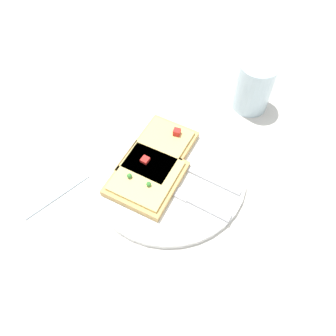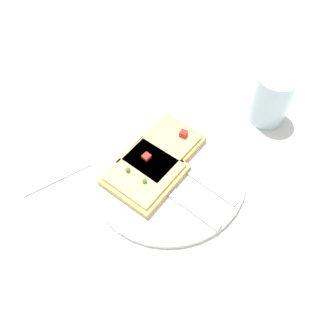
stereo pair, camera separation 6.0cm
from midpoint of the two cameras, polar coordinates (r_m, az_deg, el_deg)
name	(u,v)px [view 2 (the right image)]	position (r m, az deg, el deg)	size (l,w,h in m)	color
ground_plane	(168,174)	(0.61, 2.77, -1.35)	(4.00, 4.00, 0.00)	beige
plate	(168,173)	(0.61, 2.79, -1.04)	(0.29, 0.29, 0.01)	white
fork	(182,167)	(0.61, 5.23, 0.00)	(0.08, 0.21, 0.01)	#B7B7BC
knife	(179,198)	(0.57, 4.86, -5.44)	(0.08, 0.20, 0.01)	#B7B7BC
pizza_slice_main	(162,150)	(0.62, 1.72, 2.90)	(0.18, 0.15, 0.03)	tan
pizza_slice_corner	(145,174)	(0.59, -1.20, -1.32)	(0.16, 0.15, 0.03)	tan
crumb_scatter	(184,154)	(0.62, 5.62, 2.33)	(0.03, 0.07, 0.01)	tan
drinking_glass	(271,99)	(0.70, 19.92, 11.16)	(0.08, 0.08, 0.11)	silver
napkin	(53,163)	(0.65, -17.06, 0.59)	(0.14, 0.08, 0.01)	silver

